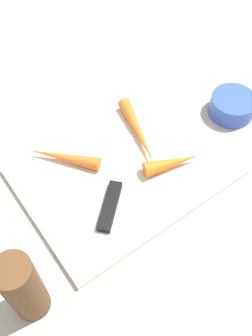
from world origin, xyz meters
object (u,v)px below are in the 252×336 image
knife (112,199)px  carrot_shortest (172,163)px  cutting_board (126,170)px  small_bowl (232,106)px  carrot_medium (63,157)px  pepper_grinder (23,288)px  carrot_longest (139,132)px

knife → carrot_shortest: carrot_shortest is taller
cutting_board → small_bowl: (0.25, -0.01, 0.01)m
small_bowl → carrot_shortest: bearing=-167.9°
carrot_shortest → carrot_medium: 0.19m
pepper_grinder → cutting_board: bearing=24.1°
cutting_board → carrot_medium: carrot_medium is taller
carrot_longest → small_bowl: 0.20m
carrot_longest → carrot_shortest: bearing=18.9°
carrot_longest → small_bowl: (0.19, -0.05, -0.00)m
cutting_board → pepper_grinder: size_ratio=2.57×
carrot_shortest → small_bowl: (0.18, 0.04, -0.01)m
carrot_shortest → carrot_medium: size_ratio=0.77×
knife → carrot_longest: carrot_longest is taller
cutting_board → carrot_medium: (-0.08, 0.08, 0.02)m
carrot_medium → small_bowl: (0.33, -0.08, -0.00)m
knife → small_bowl: size_ratio=1.86×
cutting_board → small_bowl: bearing=-1.4°
small_bowl → pepper_grinder: 0.51m
cutting_board → knife: 0.07m
carrot_longest → carrot_shortest: (0.00, -0.09, 0.00)m
knife → small_bowl: small_bowl is taller
small_bowl → knife: bearing=-173.7°
knife → carrot_medium: size_ratio=1.22×
carrot_longest → small_bowl: bearing=90.9°
knife → carrot_shortest: 0.12m
knife → carrot_shortest: (0.12, -0.01, 0.01)m
cutting_board → small_bowl: 0.25m
cutting_board → carrot_shortest: (0.07, -0.05, 0.02)m
cutting_board → knife: bearing=-145.1°
knife → pepper_grinder: size_ratio=1.16×
carrot_longest → small_bowl: small_bowl is taller
carrot_shortest → carrot_longest: bearing=110.9°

